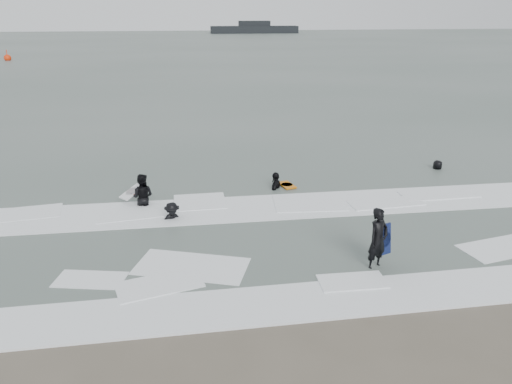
{
  "coord_description": "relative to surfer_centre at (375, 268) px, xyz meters",
  "views": [
    {
      "loc": [
        -2.36,
        -11.66,
        7.36
      ],
      "look_at": [
        0.0,
        5.0,
        1.1
      ],
      "focal_mm": 35.0,
      "sensor_mm": 36.0,
      "label": 1
    }
  ],
  "objects": [
    {
      "name": "surf_foam",
      "position": [
        -3.04,
        2.78,
        0.04
      ],
      "size": [
        30.03,
        9.06,
        0.09
      ],
      "color": "white",
      "rests_on": "ground"
    },
    {
      "name": "bodyboards",
      "position": [
        -2.9,
        4.67,
        0.5
      ],
      "size": [
        8.69,
        7.9,
        1.25
      ],
      "color": "#0D1640",
      "rests_on": "ground"
    },
    {
      "name": "vessel_horizon",
      "position": [
        15.81,
        140.36,
        1.3
      ],
      "size": [
        25.65,
        4.58,
        3.48
      ],
      "color": "black",
      "rests_on": "ground"
    },
    {
      "name": "surfer_centre",
      "position": [
        0.0,
        0.0,
        0.0
      ],
      "size": [
        0.85,
        0.75,
        1.95
      ],
      "primitive_type": "imported",
      "rotation": [
        0.0,
        0.0,
        0.51
      ],
      "color": "black",
      "rests_on": "ground"
    },
    {
      "name": "surfer_wading",
      "position": [
        -7.24,
        6.05,
        0.0
      ],
      "size": [
        1.04,
        0.89,
        1.88
      ],
      "primitive_type": "imported",
      "rotation": [
        0.0,
        0.0,
        2.93
      ],
      "color": "black",
      "rests_on": "ground"
    },
    {
      "name": "surfer_right_near",
      "position": [
        -1.71,
        7.31,
        0.0
      ],
      "size": [
        0.92,
        1.2,
        1.89
      ],
      "primitive_type": "imported",
      "rotation": [
        0.0,
        0.0,
        -2.05
      ],
      "color": "black",
      "rests_on": "ground"
    },
    {
      "name": "surfer_right_far",
      "position": [
        6.43,
        8.8,
        0.0
      ],
      "size": [
        0.84,
        0.6,
        1.63
      ],
      "primitive_type": "imported",
      "rotation": [
        0.0,
        0.0,
        -3.04
      ],
      "color": "black",
      "rests_on": "ground"
    },
    {
      "name": "sea",
      "position": [
        -3.04,
        79.08,
        0.06
      ],
      "size": [
        320.0,
        320.0,
        0.0
      ],
      "primitive_type": "plane",
      "color": "#47544C",
      "rests_on": "ground"
    },
    {
      "name": "surfer_breaker",
      "position": [
        -6.08,
        4.45,
        0.0
      ],
      "size": [
        1.15,
        0.92,
        1.56
      ],
      "primitive_type": "imported",
      "rotation": [
        0.0,
        0.0,
        0.39
      ],
      "color": "black",
      "rests_on": "ground"
    },
    {
      "name": "ground",
      "position": [
        -3.04,
        -0.92,
        0.0
      ],
      "size": [
        320.0,
        320.0,
        0.0
      ],
      "primitive_type": "plane",
      "color": "brown",
      "rests_on": "ground"
    },
    {
      "name": "buoy",
      "position": [
        -30.64,
        66.25,
        0.42
      ],
      "size": [
        1.0,
        1.0,
        1.65
      ],
      "color": "red",
      "rests_on": "ground"
    }
  ]
}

